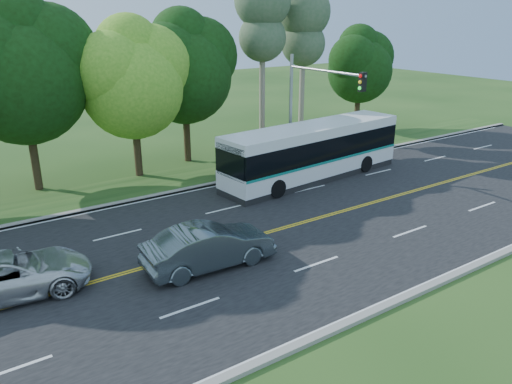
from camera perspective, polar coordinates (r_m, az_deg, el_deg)
ground at (r=22.55m, az=2.09°, el=-4.47°), size 120.00×120.00×0.00m
road at (r=22.54m, az=2.09°, el=-4.45°), size 60.00×14.00×0.02m
curb_north at (r=28.19m, az=-6.50°, el=0.63°), size 60.00×0.30×0.15m
curb_south at (r=17.92m, az=15.98°, el=-11.85°), size 60.00×0.30×0.15m
grass_verge at (r=29.77m, az=-8.16°, el=1.54°), size 60.00×4.00×0.10m
lane_markings at (r=22.49m, az=1.90°, el=-4.47°), size 57.60×13.82×0.00m
tree_row at (r=29.65m, az=-20.84°, el=13.63°), size 44.70×9.10×13.84m
bougainvillea_hedge at (r=32.54m, az=3.88°, el=4.49°), size 9.50×2.25×1.50m
traffic_signal at (r=29.21m, az=6.33°, el=10.61°), size 0.42×6.10×7.00m
transit_bus at (r=29.43m, az=6.53°, el=4.54°), size 12.33×3.76×3.18m
sedan at (r=19.22m, az=-5.40°, el=-6.21°), size 5.15×1.99×1.67m
suv at (r=19.29m, az=-26.43°, el=-8.50°), size 5.71×3.11×1.52m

